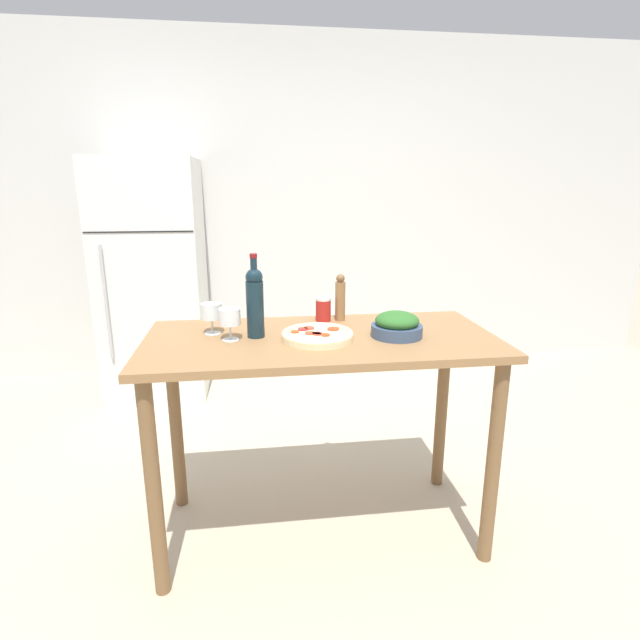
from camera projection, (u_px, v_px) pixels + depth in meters
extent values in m
plane|color=#BCAD93|center=(321.00, 528.00, 2.22)|extent=(14.00, 14.00, 0.00)
cube|color=silver|center=(284.00, 208.00, 3.97)|extent=(6.40, 0.06, 2.60)
cube|color=silver|center=(154.00, 279.00, 3.58)|extent=(0.69, 0.72, 1.66)
cube|color=black|center=(139.00, 232.00, 3.14)|extent=(0.67, 0.01, 0.01)
cylinder|color=#B2B2B7|center=(106.00, 303.00, 3.21)|extent=(0.02, 0.02, 0.75)
cube|color=olive|center=(321.00, 340.00, 1.99)|extent=(1.40, 0.66, 0.03)
cylinder|color=brown|center=(154.00, 490.00, 1.77)|extent=(0.06, 0.06, 0.86)
cylinder|color=brown|center=(493.00, 464.00, 1.93)|extent=(0.06, 0.06, 0.86)
cylinder|color=brown|center=(176.00, 421.00, 2.29)|extent=(0.06, 0.06, 0.86)
cylinder|color=brown|center=(442.00, 405.00, 2.45)|extent=(0.06, 0.06, 0.86)
cylinder|color=#142833|center=(255.00, 309.00, 1.96)|extent=(0.07, 0.07, 0.23)
sphere|color=#142833|center=(254.00, 277.00, 1.93)|extent=(0.07, 0.07, 0.07)
cylinder|color=#142833|center=(254.00, 268.00, 1.92)|extent=(0.03, 0.03, 0.08)
cylinder|color=maroon|center=(253.00, 256.00, 1.90)|extent=(0.03, 0.03, 0.02)
cylinder|color=silver|center=(231.00, 340.00, 1.95)|extent=(0.07, 0.07, 0.00)
cylinder|color=silver|center=(230.00, 332.00, 1.94)|extent=(0.01, 0.01, 0.06)
cylinder|color=white|center=(230.00, 316.00, 1.92)|extent=(0.08, 0.08, 0.06)
cylinder|color=maroon|center=(230.00, 322.00, 1.93)|extent=(0.07, 0.07, 0.02)
cylinder|color=silver|center=(213.00, 333.00, 2.03)|extent=(0.07, 0.07, 0.00)
cylinder|color=silver|center=(212.00, 326.00, 2.02)|extent=(0.01, 0.01, 0.06)
cylinder|color=white|center=(211.00, 311.00, 2.00)|extent=(0.08, 0.08, 0.06)
cylinder|color=olive|center=(340.00, 301.00, 2.21)|extent=(0.04, 0.04, 0.17)
sphere|color=brown|center=(340.00, 278.00, 2.19)|extent=(0.04, 0.04, 0.04)
cylinder|color=#384C6B|center=(397.00, 331.00, 1.99)|extent=(0.20, 0.20, 0.05)
ellipsoid|color=#2D6628|center=(397.00, 320.00, 1.98)|extent=(0.17, 0.17, 0.07)
cylinder|color=beige|center=(317.00, 337.00, 1.95)|extent=(0.28, 0.28, 0.02)
torus|color=beige|center=(317.00, 334.00, 1.95)|extent=(0.28, 0.28, 0.02)
cylinder|color=red|center=(333.00, 329.00, 2.01)|extent=(0.05, 0.05, 0.01)
cylinder|color=#CF4031|center=(317.00, 334.00, 1.94)|extent=(0.03, 0.03, 0.01)
cylinder|color=#E3411C|center=(325.00, 335.00, 1.93)|extent=(0.03, 0.03, 0.01)
cylinder|color=red|center=(317.00, 334.00, 1.95)|extent=(0.04, 0.04, 0.01)
cylinder|color=red|center=(303.00, 329.00, 2.01)|extent=(0.04, 0.04, 0.01)
cylinder|color=#CC461F|center=(295.00, 332.00, 1.97)|extent=(0.03, 0.03, 0.01)
cylinder|color=#E54528|center=(310.00, 333.00, 1.95)|extent=(0.04, 0.04, 0.01)
cylinder|color=#E94632|center=(309.00, 328.00, 2.02)|extent=(0.04, 0.04, 0.01)
cylinder|color=#B2231E|center=(323.00, 310.00, 2.21)|extent=(0.07, 0.07, 0.09)
cylinder|color=white|center=(323.00, 299.00, 2.20)|extent=(0.07, 0.07, 0.01)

